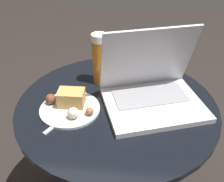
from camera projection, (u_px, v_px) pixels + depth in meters
The scene contains 5 objects.
table at pixel (116, 134), 0.99m from camera, with size 0.69×0.69×0.55m.
laptop at pixel (151, 89), 0.88m from camera, with size 0.39×0.35×0.26m.
beer_glass at pixel (100, 59), 0.97m from camera, with size 0.06×0.06×0.19m.
snack_plate at pixel (70, 104), 0.87m from camera, with size 0.20×0.20×0.06m.
fork at pixel (67, 116), 0.84m from camera, with size 0.10×0.16×0.00m.
Camera 1 is at (0.07, -0.73, 1.09)m, focal length 42.00 mm.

